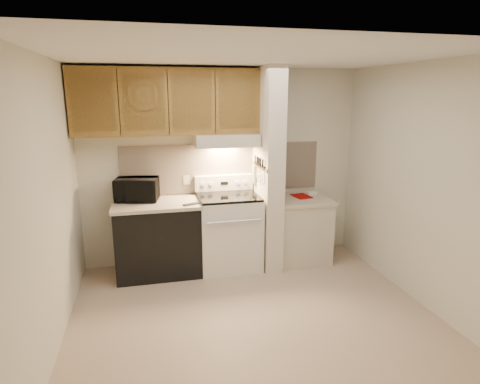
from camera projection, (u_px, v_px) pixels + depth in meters
name	position (u px, v px, depth m)	size (l,w,h in m)	color
floor	(251.00, 311.00, 4.12)	(3.60, 3.60, 0.00)	tan
ceiling	(253.00, 56.00, 3.53)	(3.60, 3.60, 0.00)	white
wall_back	(223.00, 167.00, 5.24)	(3.60, 0.02, 2.50)	beige
wall_left	(49.00, 205.00, 3.42)	(0.02, 3.00, 2.50)	beige
wall_right	(417.00, 184.00, 4.22)	(0.02, 3.00, 2.50)	beige
backsplash	(223.00, 168.00, 5.23)	(2.60, 0.02, 0.63)	beige
range_body	(229.00, 232.00, 5.10)	(0.76, 0.65, 0.92)	silver
oven_window	(234.00, 238.00, 4.79)	(0.50, 0.01, 0.30)	black
oven_handle	(234.00, 221.00, 4.70)	(0.02, 0.02, 0.65)	silver
cooktop	(228.00, 196.00, 4.99)	(0.74, 0.64, 0.03)	black
range_backguard	(224.00, 183.00, 5.23)	(0.76, 0.08, 0.20)	silver
range_display	(224.00, 183.00, 5.19)	(0.10, 0.01, 0.04)	black
range_knob_left_outer	(203.00, 184.00, 5.13)	(0.05, 0.05, 0.02)	silver
range_knob_left_inner	(211.00, 184.00, 5.15)	(0.05, 0.05, 0.02)	silver
range_knob_right_inner	(238.00, 183.00, 5.23)	(0.05, 0.05, 0.02)	silver
range_knob_right_outer	(245.00, 182.00, 5.25)	(0.05, 0.05, 0.02)	silver
dishwasher_front	(158.00, 240.00, 4.92)	(1.00, 0.63, 0.87)	black
left_countertop	(156.00, 204.00, 4.81)	(1.04, 0.67, 0.04)	beige
spoon_rest	(192.00, 204.00, 4.71)	(0.20, 0.06, 0.01)	black
teal_jar	(127.00, 196.00, 4.93)	(0.09, 0.09, 0.10)	#2C6261
outlet	(187.00, 180.00, 5.15)	(0.08, 0.01, 0.12)	beige
microwave	(137.00, 189.00, 4.86)	(0.50, 0.34, 0.28)	black
partition_pillar	(268.00, 170.00, 5.02)	(0.22, 0.70, 2.50)	beige
pillar_trim	(259.00, 166.00, 4.99)	(0.01, 0.70, 0.04)	brown
knife_strip	(260.00, 165.00, 4.93)	(0.02, 0.42, 0.04)	black
knife_blade_a	(262.00, 176.00, 4.80)	(0.01, 0.04, 0.16)	silver
knife_handle_a	(263.00, 164.00, 4.76)	(0.02, 0.02, 0.10)	black
knife_blade_b	(260.00, 175.00, 4.88)	(0.01, 0.04, 0.18)	silver
knife_handle_b	(260.00, 162.00, 4.86)	(0.02, 0.02, 0.10)	black
knife_blade_c	(259.00, 175.00, 4.96)	(0.01, 0.04, 0.20)	silver
knife_handle_c	(259.00, 161.00, 4.92)	(0.02, 0.02, 0.10)	black
knife_blade_d	(257.00, 172.00, 5.02)	(0.01, 0.04, 0.16)	silver
knife_handle_d	(257.00, 160.00, 4.99)	(0.02, 0.02, 0.10)	black
knife_blade_e	(255.00, 172.00, 5.11)	(0.01, 0.04, 0.18)	silver
knife_handle_e	(255.00, 159.00, 5.08)	(0.02, 0.02, 0.10)	black
oven_mitt	(254.00, 174.00, 5.17)	(0.03, 0.10, 0.24)	slate
right_cab_base	(300.00, 231.00, 5.32)	(0.70, 0.60, 0.81)	beige
right_countertop	(301.00, 200.00, 5.22)	(0.74, 0.64, 0.04)	beige
red_folder	(302.00, 196.00, 5.32)	(0.20, 0.28, 0.01)	#950804
white_box	(312.00, 193.00, 5.43)	(0.13, 0.09, 0.04)	white
range_hood	(226.00, 140.00, 4.94)	(0.78, 0.44, 0.15)	beige
hood_lip	(229.00, 145.00, 4.76)	(0.78, 0.04, 0.06)	beige
upper_cabinets	(167.00, 102.00, 4.72)	(2.18, 0.33, 0.77)	brown
cab_door_a	(93.00, 102.00, 4.39)	(0.46, 0.01, 0.63)	brown
cab_gap_a	(119.00, 102.00, 4.45)	(0.01, 0.01, 0.73)	black
cab_door_b	(144.00, 102.00, 4.51)	(0.46, 0.01, 0.63)	brown
cab_gap_b	(168.00, 102.00, 4.57)	(0.01, 0.01, 0.73)	black
cab_door_c	(192.00, 102.00, 4.63)	(0.46, 0.01, 0.63)	brown
cab_gap_c	(215.00, 102.00, 4.69)	(0.01, 0.01, 0.73)	black
cab_door_d	(238.00, 102.00, 4.75)	(0.46, 0.01, 0.63)	brown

